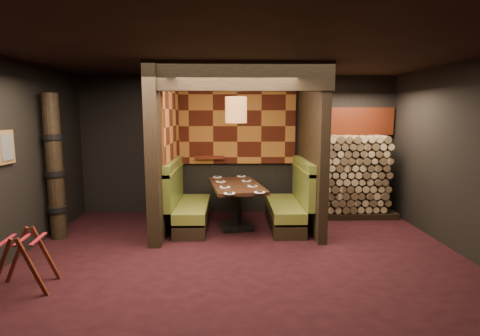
% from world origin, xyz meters
% --- Properties ---
extents(floor, '(6.50, 5.50, 0.02)m').
position_xyz_m(floor, '(0.00, 0.00, -0.01)').
color(floor, black).
rests_on(floor, ground).
extents(ceiling, '(6.50, 5.50, 0.02)m').
position_xyz_m(ceiling, '(0.00, 0.00, 2.86)').
color(ceiling, black).
rests_on(ceiling, ground).
extents(wall_back, '(6.50, 0.02, 2.85)m').
position_xyz_m(wall_back, '(0.00, 2.76, 1.43)').
color(wall_back, black).
rests_on(wall_back, ground).
extents(wall_front, '(6.50, 0.02, 2.85)m').
position_xyz_m(wall_front, '(0.00, -2.76, 1.43)').
color(wall_front, black).
rests_on(wall_front, ground).
extents(wall_right, '(0.02, 5.50, 2.85)m').
position_xyz_m(wall_right, '(3.26, 0.00, 1.43)').
color(wall_right, black).
rests_on(wall_right, ground).
extents(partition_left, '(0.20, 2.20, 2.85)m').
position_xyz_m(partition_left, '(-1.35, 1.65, 1.43)').
color(partition_left, black).
rests_on(partition_left, floor).
extents(partition_right, '(0.15, 2.10, 2.85)m').
position_xyz_m(partition_right, '(1.30, 1.70, 1.43)').
color(partition_right, black).
rests_on(partition_right, floor).
extents(header_beam, '(2.85, 0.18, 0.44)m').
position_xyz_m(header_beam, '(-0.02, 0.70, 2.63)').
color(header_beam, black).
rests_on(header_beam, partition_left).
extents(tapa_back_panel, '(2.40, 0.06, 1.55)m').
position_xyz_m(tapa_back_panel, '(-0.02, 2.71, 1.82)').
color(tapa_back_panel, '#A56026').
rests_on(tapa_back_panel, wall_back).
extents(tapa_side_panel, '(0.04, 1.85, 1.45)m').
position_xyz_m(tapa_side_panel, '(-1.23, 1.82, 1.85)').
color(tapa_side_panel, '#A56026').
rests_on(tapa_side_panel, partition_left).
extents(lacquer_shelf, '(0.60, 0.12, 0.07)m').
position_xyz_m(lacquer_shelf, '(-0.60, 2.65, 1.18)').
color(lacquer_shelf, '#592113').
rests_on(lacquer_shelf, wall_back).
extents(booth_bench_left, '(0.68, 1.60, 1.14)m').
position_xyz_m(booth_bench_left, '(-0.96, 1.65, 0.40)').
color(booth_bench_left, black).
rests_on(booth_bench_left, floor).
extents(booth_bench_right, '(0.68, 1.60, 1.14)m').
position_xyz_m(booth_bench_right, '(0.93, 1.65, 0.40)').
color(booth_bench_right, black).
rests_on(booth_bench_right, floor).
extents(dining_table, '(1.08, 1.67, 0.82)m').
position_xyz_m(dining_table, '(-0.06, 1.56, 0.58)').
color(dining_table, black).
rests_on(dining_table, floor).
extents(place_settings, '(0.92, 1.83, 0.03)m').
position_xyz_m(place_settings, '(-0.06, 1.56, 0.83)').
color(place_settings, white).
rests_on(place_settings, dining_table).
extents(pendant_lamp, '(0.37, 0.37, 0.94)m').
position_xyz_m(pendant_lamp, '(-0.06, 1.51, 2.14)').
color(pendant_lamp, '#9F6232').
rests_on(pendant_lamp, ceiling).
extents(framed_picture, '(0.05, 0.36, 0.46)m').
position_xyz_m(framed_picture, '(-3.22, 0.10, 1.62)').
color(framed_picture, olive).
rests_on(framed_picture, wall_left).
extents(luggage_rack, '(0.73, 0.56, 0.74)m').
position_xyz_m(luggage_rack, '(-2.61, -0.76, 0.37)').
color(luggage_rack, '#491A0E').
rests_on(luggage_rack, floor).
extents(totem_column, '(0.31, 0.31, 2.40)m').
position_xyz_m(totem_column, '(-3.05, 1.10, 1.19)').
color(totem_column, black).
rests_on(totem_column, floor).
extents(firewood_stack, '(1.73, 0.70, 1.64)m').
position_xyz_m(firewood_stack, '(2.29, 2.35, 0.82)').
color(firewood_stack, black).
rests_on(firewood_stack, floor).
extents(mosaic_header, '(1.83, 0.10, 0.56)m').
position_xyz_m(mosaic_header, '(2.29, 2.68, 1.92)').
color(mosaic_header, maroon).
rests_on(mosaic_header, wall_back).
extents(bay_front_post, '(0.08, 0.08, 2.85)m').
position_xyz_m(bay_front_post, '(1.39, 1.96, 1.43)').
color(bay_front_post, black).
rests_on(bay_front_post, floor).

